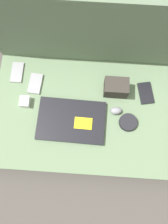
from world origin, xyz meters
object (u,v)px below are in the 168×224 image
phone_silver (146,93)px  charger_brick (25,102)px  computer_mouse (116,111)px  phone_black (17,72)px  speaker_puck (128,122)px  laptop (71,121)px  phone_small (35,84)px  camera_pouch (116,88)px

phone_silver → charger_brick: charger_brick is taller
computer_mouse → phone_black: (-0.54, 0.19, -0.01)m
speaker_puck → charger_brick: bearing=172.4°
laptop → phone_black: laptop is taller
computer_mouse → phone_small: bearing=155.8°
phone_small → charger_brick: bearing=-105.1°
camera_pouch → charger_brick: bearing=-167.9°
computer_mouse → camera_pouch: bearing=85.5°
camera_pouch → phone_small: bearing=178.8°
phone_black → computer_mouse: bearing=-19.2°
computer_mouse → speaker_puck: computer_mouse is taller
phone_black → phone_small: (0.11, -0.06, 0.00)m
phone_silver → camera_pouch: bearing=167.2°
phone_silver → phone_small: bearing=167.7°
computer_mouse → phone_small: size_ratio=0.54×
speaker_puck → laptop: bearing=-177.9°
speaker_puck → phone_small: (-0.50, 0.18, -0.01)m
phone_silver → phone_black: (-0.70, 0.07, -0.00)m
speaker_puck → charger_brick: (-0.54, 0.07, 0.01)m
laptop → charger_brick: 0.26m
laptop → camera_pouch: bearing=41.3°
phone_silver → camera_pouch: camera_pouch is taller
charger_brick → phone_silver: bearing=8.5°
speaker_puck → phone_silver: bearing=61.1°
phone_silver → phone_black: 0.70m
computer_mouse → phone_silver: computer_mouse is taller
phone_black → phone_silver: bearing=-6.4°
phone_silver → speaker_puck: bearing=-129.7°
laptop → charger_brick: bearing=163.0°
phone_small → camera_pouch: (0.43, -0.01, 0.04)m
computer_mouse → speaker_puck: (0.06, -0.06, -0.01)m
laptop → phone_silver: bearing=26.3°
phone_silver → laptop: bearing=-166.0°
computer_mouse → speaker_puck: size_ratio=0.68×
phone_silver → charger_brick: 0.64m
phone_small → camera_pouch: camera_pouch is taller
computer_mouse → charger_brick: size_ratio=1.13×
laptop → computer_mouse: computer_mouse is taller
laptop → speaker_puck: bearing=3.5°
charger_brick → laptop: bearing=-18.5°
speaker_puck → camera_pouch: 0.19m
camera_pouch → laptop: bearing=-140.1°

